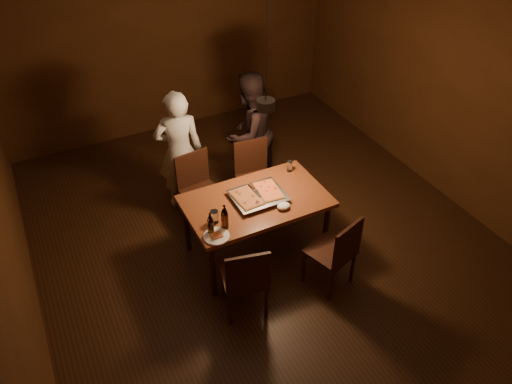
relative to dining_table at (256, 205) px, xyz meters
name	(u,v)px	position (x,y,z in m)	size (l,w,h in m)	color
room_shell	(265,136)	(0.18, 0.14, 0.72)	(6.00, 6.00, 6.00)	#371C0F
dining_table	(256,205)	(0.00, 0.00, 0.00)	(1.50, 0.90, 0.75)	brown
chair_far_left	(197,182)	(-0.35, 0.83, -0.14)	(0.47, 0.47, 0.49)	#38190F
chair_far_right	(254,170)	(0.36, 0.77, -0.14)	(0.47, 0.47, 0.49)	#38190F
chair_near_left	(246,276)	(-0.48, -0.74, -0.14)	(0.50, 0.50, 0.49)	#38190F
chair_near_right	(338,248)	(0.50, -0.83, -0.14)	(0.53, 0.53, 0.49)	#38190F
pizza_tray	(258,196)	(0.03, 0.01, 0.10)	(0.55, 0.45, 0.05)	silver
pizza_meat	(246,198)	(-0.11, 0.01, 0.13)	(0.23, 0.37, 0.02)	maroon
pizza_cheese	(268,190)	(0.15, 0.02, 0.13)	(0.23, 0.36, 0.02)	gold
spatula	(257,193)	(0.02, 0.02, 0.14)	(0.09, 0.24, 0.04)	silver
beer_bottle_a	(210,224)	(-0.62, -0.27, 0.20)	(0.06, 0.06, 0.24)	black
beer_bottle_b	(225,217)	(-0.47, -0.26, 0.21)	(0.07, 0.07, 0.28)	black
water_glass_left	(214,216)	(-0.53, -0.13, 0.14)	(0.08, 0.08, 0.13)	silver
water_glass_right	(290,166)	(0.57, 0.30, 0.14)	(0.06, 0.06, 0.13)	silver
plate_slice	(216,236)	(-0.60, -0.34, 0.08)	(0.25, 0.25, 0.03)	white
napkin	(284,206)	(0.19, -0.26, 0.10)	(0.14, 0.11, 0.06)	white
diner_white	(179,151)	(-0.41, 1.20, 0.10)	(0.57, 0.37, 1.56)	silver
diner_dark	(249,133)	(0.51, 1.20, 0.11)	(0.77, 0.60, 1.58)	black
pendant_lamp	(266,104)	(0.18, 0.14, 1.08)	(0.18, 0.18, 1.10)	black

